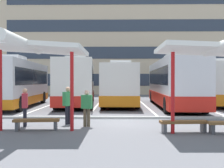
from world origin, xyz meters
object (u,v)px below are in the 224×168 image
Objects in this scene: coach_bus_2 at (121,85)px; waiting_passenger_0 at (68,103)px; waiting_passenger_1 at (25,105)px; waiting_shelter_0 at (34,49)px; bench_0 at (37,122)px; coach_bus_3 at (173,84)px; coach_bus_1 at (77,83)px; bench_1 at (184,124)px; waiting_passenger_2 at (87,106)px; coach_bus_4 at (214,84)px; waiting_shelter_1 at (212,51)px; coach_bus_0 at (18,84)px.

coach_bus_2 is 11.05m from waiting_passenger_0.
waiting_passenger_1 is at bearing -159.68° from waiting_passenger_0.
bench_0 is at bearing 90.00° from waiting_shelter_0.
coach_bus_3 is 10.56m from waiting_passenger_0.
coach_bus_1 is 7.79m from coach_bus_3.
coach_bus_1 is 14.02m from bench_1.
waiting_shelter_0 is 3.08× the size of waiting_passenger_1.
waiting_passenger_2 is (-1.66, -11.38, -0.72)m from coach_bus_2.
coach_bus_1 is at bearing 179.77° from coach_bus_2.
coach_bus_1 is 2.44× the size of waiting_shelter_0.
coach_bus_2 is at bearing 74.47° from waiting_shelter_0.
coach_bus_4 is 16.99m from waiting_shelter_0.
waiting_passenger_1 is (-0.77, 1.29, -2.21)m from waiting_shelter_0.
coach_bus_4 is 14.87m from waiting_passenger_0.
coach_bus_2 reaches higher than waiting_passenger_2.
coach_bus_1 reaches higher than coach_bus_4.
coach_bus_3 is 2.61× the size of waiting_shelter_1.
waiting_shelter_1 is at bearing -25.26° from bench_1.
waiting_shelter_1 is at bearing -20.27° from waiting_passenger_2.
bench_0 is at bearing -105.94° from coach_bus_2.
coach_bus_4 is at bearing 70.71° from waiting_shelter_1.
waiting_passenger_0 is (-2.56, -10.73, -0.63)m from coach_bus_2.
coach_bus_2 is at bearing 74.06° from bench_0.
coach_bus_0 is 11.56m from coach_bus_3.
coach_bus_2 is 7.18× the size of waiting_passenger_2.
coach_bus_4 is at bearing 46.68° from waiting_passenger_0.
coach_bus_0 reaches higher than waiting_passenger_1.
bench_1 is 4.03m from waiting_passenger_2.
coach_bus_2 is at bearing -179.41° from coach_bus_4.
waiting_shelter_0 is 2.73× the size of bench_1.
waiting_passenger_2 is at bearing 26.69° from bench_0.
bench_1 is 1.18× the size of waiting_passenger_2.
coach_bus_3 is 12.15m from waiting_passenger_1.
coach_bus_1 is 2.61× the size of waiting_shelter_1.
coach_bus_0 is 2.21× the size of waiting_shelter_1.
coach_bus_4 reaches higher than waiting_shelter_0.
waiting_passenger_1 is at bearing 168.42° from bench_1.
waiting_shelter_0 is 2.67m from waiting_passenger_1.
coach_bus_1 is at bearing 162.56° from coach_bus_3.
coach_bus_1 reaches higher than coach_bus_0.
waiting_passenger_1 is (-1.73, -0.64, -0.04)m from waiting_passenger_0.
bench_0 is at bearing 176.27° from bench_1.
coach_bus_3 is 6.65× the size of bench_1.
coach_bus_2 reaches higher than waiting_passenger_1.
waiting_shelter_0 is at bearing -131.21° from coach_bus_4.
coach_bus_4 is at bearing 66.62° from bench_1.
bench_0 is at bearing -131.98° from coach_bus_4.
waiting_shelter_0 is at bearing -125.23° from coach_bus_3.
coach_bus_0 is at bearing 135.30° from waiting_shelter_1.
coach_bus_3 is at bearing 54.77° from waiting_shelter_0.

